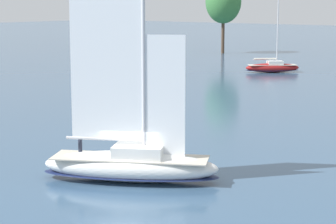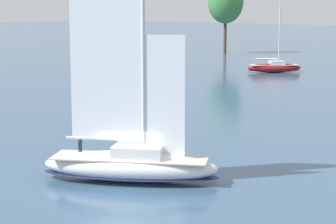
{
  "view_description": "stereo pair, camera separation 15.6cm",
  "coord_description": "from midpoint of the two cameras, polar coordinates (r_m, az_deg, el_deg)",
  "views": [
    {
      "loc": [
        20.96,
        -23.42,
        8.8
      ],
      "look_at": [
        0.0,
        3.0,
        3.06
      ],
      "focal_mm": 70.0,
      "sensor_mm": 36.0,
      "label": 1
    },
    {
      "loc": [
        21.09,
        -23.32,
        8.8
      ],
      "look_at": [
        0.0,
        3.0,
        3.06
      ],
      "focal_mm": 70.0,
      "sensor_mm": 36.0,
      "label": 2
    }
  ],
  "objects": [
    {
      "name": "sailboat_moored_far_slip",
      "position": [
        82.65,
        9.04,
        3.87
      ],
      "size": [
        6.2,
        6.13,
        9.38
      ],
      "color": "maroon",
      "rests_on": "ground"
    },
    {
      "name": "sailboat_main",
      "position": [
        32.39,
        -3.43,
        -4.33
      ],
      "size": [
        8.9,
        6.5,
        12.14
      ],
      "color": "white",
      "rests_on": "ground"
    },
    {
      "name": "ground_plane",
      "position": [
        32.65,
        -3.43,
        -6.0
      ],
      "size": [
        400.0,
        400.0,
        0.0
      ],
      "primitive_type": "plane",
      "color": "#385675"
    },
    {
      "name": "tree_shore_center",
      "position": [
        111.45,
        4.8,
        9.56
      ],
      "size": [
        6.01,
        6.01,
        12.38
      ],
      "color": "#4C3828",
      "rests_on": "ground"
    }
  ]
}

